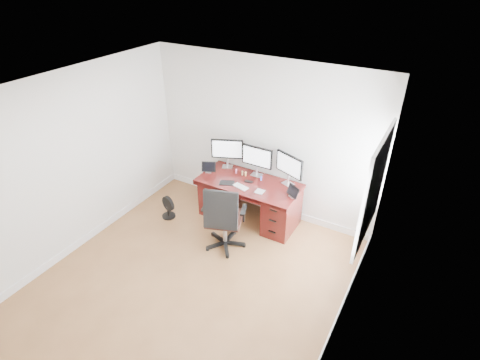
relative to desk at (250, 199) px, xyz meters
The scene contains 19 objects.
ground 1.87m from the desk, 90.00° to the right, with size 4.50×4.50×0.00m, color brown.
back_wall 1.04m from the desk, 90.00° to the left, with size 4.00×0.10×2.70m, color silver.
right_wall 2.80m from the desk, 40.79° to the right, with size 0.10×4.50×2.70m.
desk is the anchor object (origin of this frame).
office_chair 0.87m from the desk, 88.37° to the right, with size 0.78×0.78×1.15m.
floor_fan 1.44m from the desk, 151.75° to the right, with size 0.28×0.24×0.40m.
monitor_left 0.93m from the desk, 157.68° to the left, with size 0.52×0.25×0.53m.
monitor_center 0.72m from the desk, 90.00° to the left, with size 0.55×0.14×0.53m.
monitor_right 0.93m from the desk, 22.32° to the left, with size 0.52×0.23×0.53m.
tablet_left 0.88m from the desk, behind, with size 0.25×0.16×0.19m.
tablet_right 0.91m from the desk, ahead, with size 0.24×0.18×0.19m.
keyboard 0.43m from the desk, 100.48° to the right, with size 0.26×0.11×0.01m, color white.
trackpad 0.50m from the desk, 35.18° to the right, with size 0.14×0.14×0.01m, color silver.
drawing_tablet 0.52m from the desk, 141.79° to the right, with size 0.24×0.15×0.01m, color black.
phone 0.35m from the desk, 118.31° to the right, with size 0.14×0.07×0.01m, color black.
figurine_pink 0.53m from the desk, 160.23° to the left, with size 0.03×0.03×0.09m.
figurine_brown 0.46m from the desk, 150.44° to the left, with size 0.03×0.03×0.09m.
figurine_yellow 0.44m from the desk, 140.72° to the left, with size 0.03×0.03×0.09m.
figurine_blue 0.44m from the desk, 39.19° to the left, with size 0.03×0.03×0.09m.
Camera 1 is at (2.47, -2.84, 3.97)m, focal length 28.00 mm.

